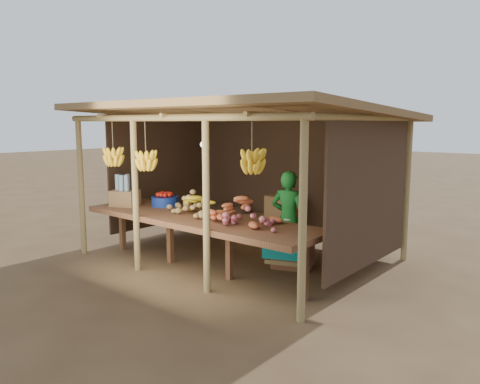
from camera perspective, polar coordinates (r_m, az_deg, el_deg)
The scene contains 13 objects.
ground at distance 7.61m, azimuth 0.00°, elevation -7.84°, with size 60.00×60.00×0.00m, color brown.
stall_structure at distance 7.20m, azimuth -0.59°, elevation 6.65°, with size 4.70×3.50×2.43m.
counter at distance 6.75m, azimuth -5.16°, elevation -3.52°, with size 3.90×1.05×0.80m.
potato_heap at distance 6.95m, azimuth -6.09°, elevation -1.16°, with size 0.91×0.55×0.36m, color #A58855, non-canonical shape.
sweet_potato_heap at distance 6.32m, azimuth -0.40°, elevation -2.10°, with size 0.96×0.58×0.36m, color #C25A32, non-canonical shape.
onion_heap at distance 6.03m, azimuth 1.41°, elevation -2.60°, with size 0.84×0.51×0.36m, color #BF5D68, non-canonical shape.
banana_pile at distance 6.92m, azimuth -4.62°, elevation -1.23°, with size 0.63×0.38×0.35m, color yellow, non-canonical shape.
tomato_basin at distance 7.67m, azimuth -9.13°, elevation -0.98°, with size 0.43×0.43×0.23m.
bottle_box at distance 7.76m, azimuth -13.86°, elevation -0.23°, with size 0.50×0.46×0.52m.
vendor at distance 6.97m, azimuth 5.89°, elevation -3.30°, with size 0.53×0.35×1.44m, color #197126.
tarp_crate at distance 7.06m, azimuth 6.48°, elevation -6.61°, with size 0.78×0.73×0.75m.
carton_stack at distance 8.40m, azimuth 4.20°, elevation -3.68°, with size 1.12×0.43×0.85m.
burlap_sacks at distance 9.20m, azimuth -1.06°, elevation -3.13°, with size 0.95×0.50×0.67m.
Camera 1 is at (4.66, -5.63, 2.13)m, focal length 35.00 mm.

